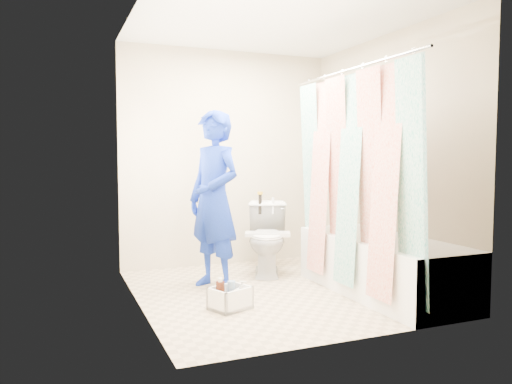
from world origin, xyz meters
name	(u,v)px	position (x,y,z in m)	size (l,w,h in m)	color
floor	(274,291)	(0.00, 0.00, 0.00)	(2.60, 2.60, 0.00)	tan
ceiling	(275,21)	(0.00, 0.00, 2.40)	(2.40, 2.60, 0.02)	white
wall_back	(227,158)	(0.00, 1.30, 1.20)	(2.40, 0.02, 2.40)	#C4B997
wall_front	(357,159)	(0.00, -1.30, 1.20)	(2.40, 0.02, 2.40)	#C4B997
wall_left	(138,159)	(-1.20, 0.00, 1.20)	(0.02, 2.60, 2.40)	#C4B997
wall_right	(386,158)	(1.20, 0.00, 1.20)	(0.02, 2.60, 2.40)	#C4B997
bathtub	(381,264)	(0.85, -0.43, 0.27)	(0.70, 1.75, 0.50)	white
curtain_rod	(352,69)	(0.52, -0.43, 1.95)	(0.02, 0.02, 1.90)	silver
shower_curtain	(351,180)	(0.52, -0.43, 1.02)	(0.06, 1.75, 1.80)	silver
toilet	(268,238)	(0.22, 0.66, 0.37)	(0.41, 0.73, 0.74)	white
tank_lid	(268,234)	(0.17, 0.55, 0.43)	(0.45, 0.20, 0.03)	silver
tank_internals	(263,202)	(0.26, 0.86, 0.73)	(0.17, 0.10, 0.24)	black
plumber	(214,200)	(-0.46, 0.34, 0.82)	(0.60, 0.39, 1.64)	#0F179D
cleaning_caddy	(231,299)	(-0.54, -0.35, 0.08)	(0.37, 0.33, 0.23)	white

